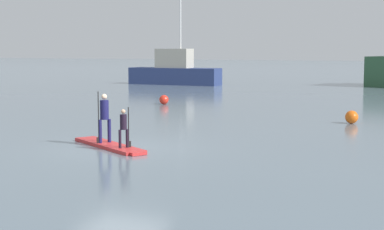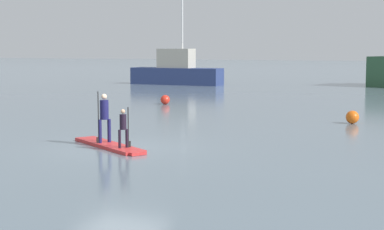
{
  "view_description": "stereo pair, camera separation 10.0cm",
  "coord_description": "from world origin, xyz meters",
  "views": [
    {
      "loc": [
        9.03,
        -16.22,
        3.03
      ],
      "look_at": [
        1.32,
        2.3,
        0.83
      ],
      "focal_mm": 58.44,
      "sensor_mm": 36.0,
      "label": 1
    },
    {
      "loc": [
        9.12,
        -16.18,
        3.03
      ],
      "look_at": [
        1.32,
        2.3,
        0.83
      ],
      "focal_mm": 58.44,
      "sensor_mm": 36.0,
      "label": 2
    }
  ],
  "objects": [
    {
      "name": "fishing_boat_green_midground",
      "position": [
        -11.42,
        29.32,
        1.06
      ],
      "size": [
        7.52,
        1.91,
        7.73
      ],
      "color": "navy",
      "rests_on": "ground"
    },
    {
      "name": "paddler_adult",
      "position": [
        -0.72,
        0.23,
        0.96
      ],
      "size": [
        0.37,
        0.42,
        1.58
      ],
      "color": "#19194C",
      "rests_on": "paddleboard_near"
    },
    {
      "name": "mooring_buoy_mid",
      "position": [
        -4.91,
        13.45,
        0.25
      ],
      "size": [
        0.49,
        0.49,
        0.49
      ],
      "primitive_type": "sphere",
      "color": "red",
      "rests_on": "ground"
    },
    {
      "name": "ground_plane",
      "position": [
        0.0,
        0.0,
        0.0
      ],
      "size": [
        240.0,
        240.0,
        0.0
      ],
      "primitive_type": "plane",
      "color": "slate"
    },
    {
      "name": "mooring_buoy_near",
      "position": [
        5.45,
        8.82,
        0.26
      ],
      "size": [
        0.52,
        0.52,
        0.52
      ],
      "primitive_type": "sphere",
      "color": "orange",
      "rests_on": "ground"
    },
    {
      "name": "paddleboard_near",
      "position": [
        -0.44,
        0.06,
        0.05
      ],
      "size": [
        3.36,
        2.46,
        0.1
      ],
      "color": "red",
      "rests_on": "ground"
    },
    {
      "name": "paddler_child_solo",
      "position": [
        0.31,
        -0.41,
        0.73
      ],
      "size": [
        0.28,
        0.35,
        1.18
      ],
      "color": "black",
      "rests_on": "paddleboard_near"
    }
  ]
}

